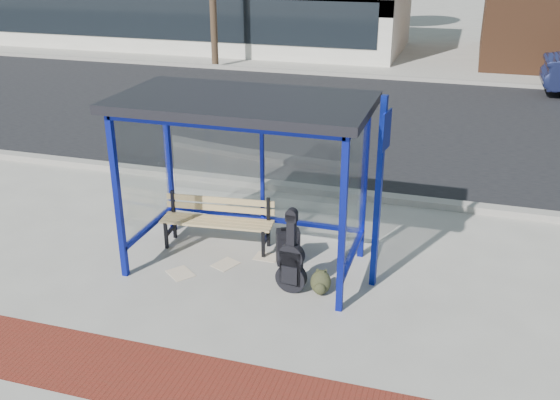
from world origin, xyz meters
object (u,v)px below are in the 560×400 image
(suitcase, at_px, (288,247))
(backpack, at_px, (321,283))
(guitar_bag, at_px, (291,264))
(bench, at_px, (218,218))

(suitcase, bearing_deg, backpack, -69.54)
(backpack, bearing_deg, guitar_bag, -179.83)
(suitcase, bearing_deg, guitar_bag, -94.10)
(suitcase, distance_m, backpack, 0.92)
(guitar_bag, xyz_separation_m, backpack, (0.38, 0.05, -0.25))
(guitar_bag, height_order, backpack, guitar_bag)
(guitar_bag, distance_m, suitcase, 0.77)
(bench, distance_m, backpack, 2.02)
(bench, relative_size, backpack, 5.26)
(guitar_bag, bearing_deg, bench, 149.99)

